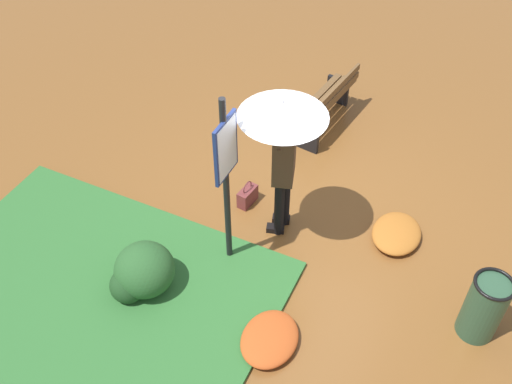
% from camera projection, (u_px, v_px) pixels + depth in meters
% --- Properties ---
extents(ground_plane, '(18.00, 18.00, 0.00)m').
position_uv_depth(ground_plane, '(301.00, 222.00, 7.43)').
color(ground_plane, brown).
extents(grass_verge, '(4.80, 4.00, 0.05)m').
position_uv_depth(grass_verge, '(37.00, 365.00, 5.98)').
color(grass_verge, '#2D662D').
rests_on(grass_verge, ground_plane).
extents(person_with_umbrella, '(0.96, 0.96, 2.04)m').
position_uv_depth(person_with_umbrella, '(283.00, 134.00, 6.23)').
color(person_with_umbrella, black).
rests_on(person_with_umbrella, ground_plane).
extents(info_sign_post, '(0.44, 0.07, 2.30)m').
position_uv_depth(info_sign_post, '(226.00, 167.00, 6.02)').
color(info_sign_post, black).
rests_on(info_sign_post, ground_plane).
extents(handbag, '(0.32, 0.18, 0.37)m').
position_uv_depth(handbag, '(248.00, 196.00, 7.59)').
color(handbag, brown).
rests_on(handbag, ground_plane).
extents(park_bench, '(1.40, 0.55, 0.75)m').
position_uv_depth(park_bench, '(327.00, 103.00, 8.57)').
color(park_bench, black).
rests_on(park_bench, ground_plane).
extents(trash_bin, '(0.42, 0.42, 0.83)m').
position_uv_depth(trash_bin, '(484.00, 307.00, 6.01)').
color(trash_bin, '#2D5138').
rests_on(trash_bin, ground_plane).
extents(shrub_cluster, '(0.75, 0.68, 0.61)m').
position_uv_depth(shrub_cluster, '(142.00, 273.00, 6.50)').
color(shrub_cluster, '#285628').
rests_on(shrub_cluster, ground_plane).
extents(leaf_pile_by_bench, '(0.74, 0.59, 0.16)m').
position_uv_depth(leaf_pile_by_bench, '(397.00, 233.00, 7.18)').
color(leaf_pile_by_bench, '#A86023').
rests_on(leaf_pile_by_bench, ground_plane).
extents(leaf_pile_far_path, '(0.74, 0.59, 0.16)m').
position_uv_depth(leaf_pile_far_path, '(270.00, 339.00, 6.13)').
color(leaf_pile_far_path, '#B74C1E').
rests_on(leaf_pile_far_path, ground_plane).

